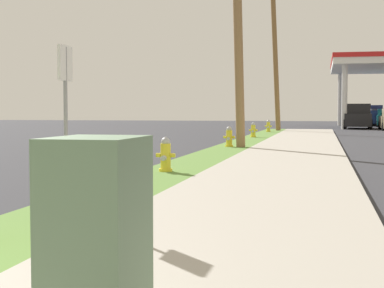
{
  "coord_description": "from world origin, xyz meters",
  "views": [
    {
      "loc": [
        3.91,
        -2.61,
        1.42
      ],
      "look_at": [
        0.8,
        11.36,
        0.61
      ],
      "focal_mm": 54.91,
      "sensor_mm": 36.0,
      "label": 1
    }
  ],
  "objects_px": {
    "utility_pole_background": "(275,52)",
    "street_sign_post": "(65,94)",
    "fire_hydrant_second": "(166,156)",
    "fire_hydrant_third": "(229,138)",
    "fire_hydrant_fourth": "(253,131)",
    "utility_pole_midground": "(238,9)",
    "truck_navy_at_forecourt": "(373,116)",
    "utility_cabinet": "(97,244)",
    "truck_black_on_apron": "(358,117)",
    "fire_hydrant_fifth": "(268,127)"
  },
  "relations": [
    {
      "from": "fire_hydrant_second",
      "to": "truck_navy_at_forecourt",
      "type": "distance_m",
      "value": 47.62
    },
    {
      "from": "fire_hydrant_second",
      "to": "fire_hydrant_fifth",
      "type": "xyz_separation_m",
      "value": [
        0.0,
        24.4,
        0.0
      ]
    },
    {
      "from": "truck_black_on_apron",
      "to": "utility_pole_midground",
      "type": "bearing_deg",
      "value": -101.71
    },
    {
      "from": "utility_cabinet",
      "to": "street_sign_post",
      "type": "height_order",
      "value": "street_sign_post"
    },
    {
      "from": "fire_hydrant_fifth",
      "to": "utility_pole_background",
      "type": "xyz_separation_m",
      "value": [
        0.16,
        2.76,
        4.89
      ]
    },
    {
      "from": "fire_hydrant_fourth",
      "to": "street_sign_post",
      "type": "bearing_deg",
      "value": -89.58
    },
    {
      "from": "fire_hydrant_third",
      "to": "utility_pole_midground",
      "type": "distance_m",
      "value": 4.6
    },
    {
      "from": "truck_navy_at_forecourt",
      "to": "truck_black_on_apron",
      "type": "height_order",
      "value": "same"
    },
    {
      "from": "fire_hydrant_second",
      "to": "fire_hydrant_third",
      "type": "relative_size",
      "value": 1.0
    },
    {
      "from": "fire_hydrant_third",
      "to": "truck_navy_at_forecourt",
      "type": "bearing_deg",
      "value": 78.12
    },
    {
      "from": "utility_pole_midground",
      "to": "truck_navy_at_forecourt",
      "type": "distance_m",
      "value": 39.16
    },
    {
      "from": "fire_hydrant_third",
      "to": "truck_navy_at_forecourt",
      "type": "height_order",
      "value": "truck_navy_at_forecourt"
    },
    {
      "from": "fire_hydrant_third",
      "to": "fire_hydrant_fourth",
      "type": "xyz_separation_m",
      "value": [
        -0.03,
        7.83,
        0.0
      ]
    },
    {
      "from": "fire_hydrant_fourth",
      "to": "utility_cabinet",
      "type": "xyz_separation_m",
      "value": [
        2.06,
        -25.69,
        0.21
      ]
    },
    {
      "from": "fire_hydrant_second",
      "to": "truck_navy_at_forecourt",
      "type": "relative_size",
      "value": 0.14
    },
    {
      "from": "utility_pole_background",
      "to": "truck_navy_at_forecourt",
      "type": "xyz_separation_m",
      "value": [
        7.83,
        19.78,
        -4.42
      ]
    },
    {
      "from": "fire_hydrant_fourth",
      "to": "street_sign_post",
      "type": "relative_size",
      "value": 0.35
    },
    {
      "from": "street_sign_post",
      "to": "truck_navy_at_forecourt",
      "type": "relative_size",
      "value": 0.39
    },
    {
      "from": "street_sign_post",
      "to": "fire_hydrant_third",
      "type": "bearing_deg",
      "value": 90.54
    },
    {
      "from": "fire_hydrant_third",
      "to": "truck_black_on_apron",
      "type": "xyz_separation_m",
      "value": [
        6.04,
        27.54,
        0.47
      ]
    },
    {
      "from": "utility_cabinet",
      "to": "truck_black_on_apron",
      "type": "bearing_deg",
      "value": 84.96
    },
    {
      "from": "street_sign_post",
      "to": "truck_black_on_apron",
      "type": "xyz_separation_m",
      "value": [
        5.9,
        41.66,
        -0.72
      ]
    },
    {
      "from": "fire_hydrant_third",
      "to": "utility_pole_background",
      "type": "relative_size",
      "value": 0.07
    },
    {
      "from": "utility_cabinet",
      "to": "street_sign_post",
      "type": "xyz_separation_m",
      "value": [
        -1.9,
        3.73,
        0.98
      ]
    },
    {
      "from": "utility_cabinet",
      "to": "truck_black_on_apron",
      "type": "distance_m",
      "value": 45.57
    },
    {
      "from": "utility_pole_background",
      "to": "street_sign_post",
      "type": "xyz_separation_m",
      "value": [
        -0.05,
        -32.4,
        -3.7
      ]
    },
    {
      "from": "utility_pole_background",
      "to": "street_sign_post",
      "type": "distance_m",
      "value": 32.61
    },
    {
      "from": "fire_hydrant_fifth",
      "to": "utility_pole_midground",
      "type": "xyz_separation_m",
      "value": [
        0.28,
        -15.62,
        4.59
      ]
    },
    {
      "from": "street_sign_post",
      "to": "fire_hydrant_fourth",
      "type": "bearing_deg",
      "value": 90.42
    },
    {
      "from": "truck_navy_at_forecourt",
      "to": "street_sign_post",
      "type": "bearing_deg",
      "value": -98.58
    },
    {
      "from": "fire_hydrant_fifth",
      "to": "truck_black_on_apron",
      "type": "distance_m",
      "value": 13.45
    },
    {
      "from": "utility_pole_midground",
      "to": "truck_navy_at_forecourt",
      "type": "relative_size",
      "value": 1.77
    },
    {
      "from": "fire_hydrant_third",
      "to": "utility_cabinet",
      "type": "xyz_separation_m",
      "value": [
        2.03,
        -17.85,
        0.21
      ]
    },
    {
      "from": "utility_pole_midground",
      "to": "street_sign_post",
      "type": "bearing_deg",
      "value": -90.7
    },
    {
      "from": "fire_hydrant_third",
      "to": "truck_black_on_apron",
      "type": "relative_size",
      "value": 0.14
    },
    {
      "from": "utility_cabinet",
      "to": "fire_hydrant_third",
      "type": "bearing_deg",
      "value": 96.49
    },
    {
      "from": "truck_black_on_apron",
      "to": "fire_hydrant_fourth",
      "type": "bearing_deg",
      "value": -107.11
    },
    {
      "from": "fire_hydrant_fifth",
      "to": "utility_pole_background",
      "type": "distance_m",
      "value": 5.62
    },
    {
      "from": "fire_hydrant_fourth",
      "to": "utility_pole_midground",
      "type": "bearing_deg",
      "value": -87.59
    },
    {
      "from": "utility_pole_midground",
      "to": "truck_navy_at_forecourt",
      "type": "xyz_separation_m",
      "value": [
        7.71,
        38.17,
        -4.12
      ]
    },
    {
      "from": "utility_pole_midground",
      "to": "utility_pole_background",
      "type": "distance_m",
      "value": 18.39
    },
    {
      "from": "fire_hydrant_fourth",
      "to": "truck_black_on_apron",
      "type": "distance_m",
      "value": 20.63
    },
    {
      "from": "fire_hydrant_second",
      "to": "street_sign_post",
      "type": "distance_m",
      "value": 5.38
    },
    {
      "from": "fire_hydrant_second",
      "to": "utility_cabinet",
      "type": "height_order",
      "value": "utility_cabinet"
    },
    {
      "from": "fire_hydrant_third",
      "to": "fire_hydrant_fourth",
      "type": "height_order",
      "value": "same"
    },
    {
      "from": "fire_hydrant_third",
      "to": "fire_hydrant_second",
      "type": "bearing_deg",
      "value": -89.89
    },
    {
      "from": "utility_pole_midground",
      "to": "truck_black_on_apron",
      "type": "height_order",
      "value": "utility_pole_midground"
    },
    {
      "from": "fire_hydrant_fourth",
      "to": "fire_hydrant_fifth",
      "type": "height_order",
      "value": "same"
    },
    {
      "from": "fire_hydrant_fifth",
      "to": "utility_pole_background",
      "type": "relative_size",
      "value": 0.07
    },
    {
      "from": "fire_hydrant_fifth",
      "to": "truck_black_on_apron",
      "type": "height_order",
      "value": "truck_black_on_apron"
    }
  ]
}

